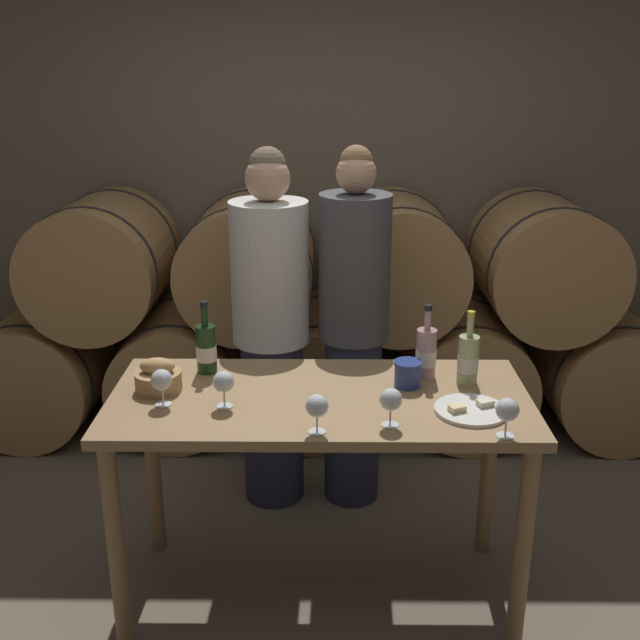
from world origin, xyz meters
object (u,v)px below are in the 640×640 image
at_px(wine_bottle_red, 206,348).
at_px(wine_glass_center, 317,407).
at_px(wine_bottle_rose, 426,353).
at_px(cheese_plate, 471,410).
at_px(wine_bottle_white, 468,359).
at_px(wine_glass_left, 224,382).
at_px(wine_glass_far_right, 507,410).
at_px(person_right, 354,330).
at_px(person_left, 271,331).
at_px(tasting_table, 320,426).
at_px(wine_glass_far_left, 162,381).
at_px(bread_basket, 158,378).
at_px(blue_crock, 408,373).
at_px(wine_glass_right, 391,400).

distance_m(wine_bottle_red, wine_glass_center, 0.68).
height_order(wine_bottle_rose, cheese_plate, wine_bottle_rose).
xyz_separation_m(wine_bottle_white, wine_glass_left, (-0.92, -0.22, -0.00)).
bearing_deg(wine_bottle_rose, wine_glass_far_right, -67.37).
bearing_deg(person_right, person_left, 179.99).
distance_m(tasting_table, person_right, 0.77).
relative_size(wine_glass_far_left, wine_glass_left, 1.00).
distance_m(person_right, cheese_plate, 0.96).
bearing_deg(wine_glass_center, tasting_table, 88.79).
height_order(wine_glass_center, wine_glass_far_right, same).
height_order(wine_bottle_rose, wine_glass_left, wine_bottle_rose).
height_order(tasting_table, wine_glass_far_right, wine_glass_far_right).
relative_size(cheese_plate, wine_glass_far_right, 1.89).
xyz_separation_m(wine_bottle_red, wine_bottle_white, (1.03, -0.10, -0.00)).
xyz_separation_m(person_right, cheese_plate, (0.39, -0.87, 0.02)).
height_order(person_right, wine_glass_far_left, person_right).
bearing_deg(wine_bottle_red, wine_glass_far_left, -110.40).
bearing_deg(person_right, wine_glass_far_left, -131.14).
distance_m(person_left, wine_glass_left, 0.85).
height_order(person_left, wine_glass_left, person_left).
bearing_deg(wine_glass_center, wine_bottle_red, 131.07).
xyz_separation_m(wine_bottle_red, cheese_plate, (1.00, -0.36, -0.09)).
bearing_deg(wine_glass_far_left, person_left, 67.99).
height_order(tasting_table, wine_glass_far_left, wine_glass_far_left).
xyz_separation_m(bread_basket, wine_glass_center, (0.61, -0.34, 0.05)).
xyz_separation_m(cheese_plate, wine_glass_left, (-0.89, 0.03, 0.09)).
relative_size(person_left, person_right, 1.00).
relative_size(person_left, cheese_plate, 6.62).
xyz_separation_m(wine_bottle_white, wine_glass_far_right, (0.05, -0.44, -0.00)).
bearing_deg(wine_glass_far_left, wine_glass_center, -20.24).
height_order(blue_crock, wine_glass_right, wine_glass_right).
relative_size(bread_basket, wine_glass_center, 1.28).
bearing_deg(tasting_table, person_left, 107.58).
bearing_deg(wine_bottle_rose, person_left, 139.23).
xyz_separation_m(person_left, cheese_plate, (0.78, -0.87, 0.03)).
xyz_separation_m(wine_bottle_rose, wine_glass_right, (-0.17, -0.42, -0.01)).
height_order(wine_bottle_white, wine_glass_left, wine_bottle_white).
xyz_separation_m(person_left, wine_glass_right, (0.48, -0.98, 0.11)).
relative_size(person_right, wine_glass_far_right, 12.55).
relative_size(person_right, bread_basket, 9.81).
height_order(person_right, wine_glass_right, person_right).
relative_size(wine_bottle_rose, blue_crock, 2.75).
distance_m(wine_glass_left, wine_glass_far_right, 0.99).
relative_size(person_right, wine_glass_far_left, 12.55).
relative_size(blue_crock, wine_glass_far_right, 0.79).
xyz_separation_m(bread_basket, wine_glass_left, (0.27, -0.15, 0.05)).
height_order(wine_glass_left, wine_glass_right, same).
bearing_deg(tasting_table, wine_glass_right, -44.43).
xyz_separation_m(tasting_table, wine_glass_far_left, (-0.57, -0.08, 0.22)).
bearing_deg(wine_bottle_white, bread_basket, -176.32).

